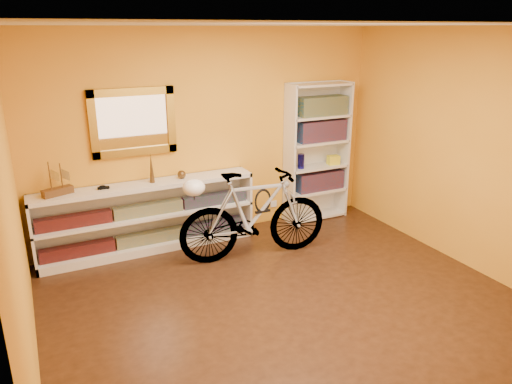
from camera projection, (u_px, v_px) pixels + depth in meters
name	position (u px, v px, depth m)	size (l,w,h in m)	color
floor	(287.00, 304.00, 4.76)	(4.50, 4.00, 0.01)	black
ceiling	(294.00, 24.00, 3.92)	(4.50, 4.00, 0.01)	silver
back_wall	(210.00, 135.00, 6.05)	(4.50, 0.01, 2.60)	orange
left_wall	(12.00, 219.00, 3.40)	(0.01, 4.00, 2.60)	orange
right_wall	(469.00, 151.00, 5.28)	(0.01, 4.00, 2.60)	orange
gilt_mirror	(133.00, 122.00, 5.54)	(0.98, 0.06, 0.78)	olive
wall_socket	(274.00, 204.00, 6.74)	(0.09, 0.01, 0.09)	silver
console_unit	(149.00, 217.00, 5.80)	(2.60, 0.35, 0.85)	silver
cd_row_lower	(150.00, 237.00, 5.86)	(2.50, 0.13, 0.14)	black
cd_row_upper	(148.00, 209.00, 5.74)	(2.50, 0.13, 0.14)	navy
model_ship	(56.00, 178.00, 5.20)	(0.33, 0.12, 0.39)	#472C13
toy_car	(104.00, 189.00, 5.46)	(0.00, 0.00, 0.00)	black
bronze_ornament	(151.00, 168.00, 5.64)	(0.06, 0.06, 0.35)	#543B1C
decorative_orb	(182.00, 174.00, 5.83)	(0.10, 0.10, 0.10)	#543B1C
bookcase	(317.00, 153.00, 6.64)	(0.90, 0.30, 1.90)	silver
book_row_a	(319.00, 180.00, 6.79)	(0.70, 0.22, 0.26)	maroon
book_row_b	(321.00, 131.00, 6.56)	(0.70, 0.22, 0.28)	maroon
book_row_c	(322.00, 106.00, 6.45)	(0.70, 0.22, 0.25)	navy
travel_mug	(301.00, 161.00, 6.54)	(0.09, 0.09, 0.20)	navy
red_tin	(305.00, 109.00, 6.39)	(0.14, 0.14, 0.18)	maroon
yellow_bag	(333.00, 160.00, 6.75)	(0.16, 0.11, 0.13)	yellow
bicycle	(254.00, 215.00, 5.58)	(1.80, 0.47, 1.06)	silver
helmet	(194.00, 188.00, 5.24)	(0.25, 0.24, 0.19)	white
u_lock	(263.00, 201.00, 5.56)	(0.21, 0.21, 0.02)	black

